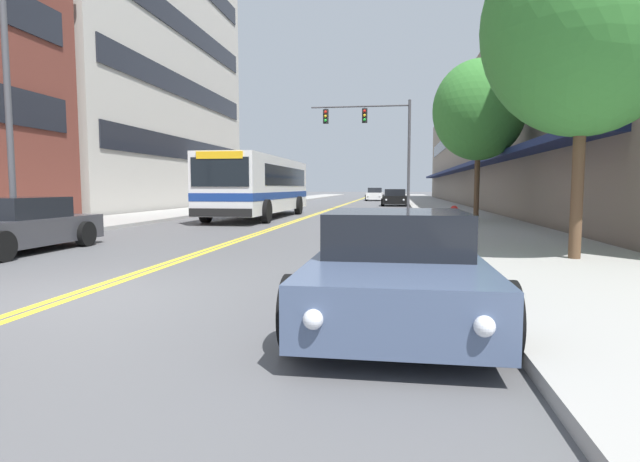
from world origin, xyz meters
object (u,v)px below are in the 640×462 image
traffic_signal_mast (376,132)px  street_lamp_left_near (19,69)px  car_white_moving_lead (375,195)px  street_tree_right_mid (479,110)px  city_bus (261,184)px  street_tree_right_near (585,25)px  car_champagne_parked_left_near (278,198)px  car_slate_blue_parked_right_foreground (397,268)px  fire_hydrant (454,222)px  car_dark_grey_parked_left_mid (13,227)px  car_black_parked_right_mid (395,198)px

traffic_signal_mast → street_lamp_left_near: bearing=-110.4°
car_white_moving_lead → street_tree_right_mid: size_ratio=0.72×
street_lamp_left_near → city_bus: bearing=77.9°
street_lamp_left_near → street_tree_right_near: size_ratio=1.16×
car_champagne_parked_left_near → car_slate_blue_parked_right_foreground: car_champagne_parked_left_near is taller
traffic_signal_mast → fire_hydrant: (2.87, -19.48, -4.47)m
city_bus → street_tree_right_near: street_tree_right_near is taller
street_lamp_left_near → street_tree_right_mid: bearing=37.7°
street_tree_right_mid → fire_hydrant: 8.83m
car_dark_grey_parked_left_mid → car_black_parked_right_mid: (8.62, 30.60, 0.03)m
city_bus → street_tree_right_near: size_ratio=1.78×
city_bus → street_tree_right_mid: bearing=-16.1°
car_slate_blue_parked_right_foreground → street_tree_right_mid: size_ratio=0.64×
city_bus → car_dark_grey_parked_left_mid: city_bus is taller
car_slate_blue_parked_right_foreground → car_white_moving_lead: size_ratio=0.90×
traffic_signal_mast → street_tree_right_mid: traffic_signal_mast is taller
car_slate_blue_parked_right_foreground → street_tree_right_near: (3.39, 4.39, 3.91)m
car_dark_grey_parked_left_mid → street_tree_right_near: bearing=-0.6°
traffic_signal_mast → street_lamp_left_near: (-8.02, -21.55, -0.60)m
car_champagne_parked_left_near → street_lamp_left_near: (-0.55, -25.24, 3.80)m
car_slate_blue_parked_right_foreground → street_lamp_left_near: bearing=148.6°
car_champagne_parked_left_near → car_slate_blue_parked_right_foreground: (8.83, -30.97, -0.07)m
city_bus → car_black_parked_right_mid: 18.04m
city_bus → car_slate_blue_parked_right_foreground: 19.54m
car_champagne_parked_left_near → street_lamp_left_near: 25.53m
city_bus → car_white_moving_lead: (4.30, 31.88, -0.99)m
traffic_signal_mast → street_tree_right_mid: size_ratio=1.09×
car_champagne_parked_left_near → street_tree_right_near: street_tree_right_near is taller
traffic_signal_mast → fire_hydrant: bearing=-81.6°
car_champagne_parked_left_near → car_dark_grey_parked_left_mid: 26.46m
street_lamp_left_near → fire_hydrant: size_ratio=8.39×
street_tree_right_near → city_bus: bearing=125.8°
city_bus → car_black_parked_right_mid: (6.56, 16.78, -1.03)m
city_bus → car_dark_grey_parked_left_mid: bearing=-98.5°
car_champagne_parked_left_near → car_white_moving_lead: car_white_moving_lead is taller
traffic_signal_mast → street_tree_right_mid: (4.60, -11.81, -0.45)m
city_bus → car_champagne_parked_left_near: (-2.15, 12.64, -1.00)m
car_slate_blue_parked_right_foreground → car_white_moving_lead: (-2.38, 50.21, 0.08)m
traffic_signal_mast → street_lamp_left_near: 23.00m
city_bus → street_lamp_left_near: bearing=-102.1°
car_slate_blue_parked_right_foreground → car_black_parked_right_mid: bearing=90.2°
street_lamp_left_near → street_tree_right_mid: size_ratio=1.14×
car_champagne_parked_left_near → street_tree_right_near: (12.22, -26.58, 3.84)m
fire_hydrant → car_white_moving_lead: bearing=95.2°
street_lamp_left_near → street_tree_right_mid: (12.62, 9.74, 0.15)m
car_black_parked_right_mid → car_slate_blue_parked_right_foreground: bearing=-89.8°
car_black_parked_right_mid → city_bus: bearing=-111.4°
traffic_signal_mast → street_tree_right_near: bearing=-78.3°
car_champagne_parked_left_near → fire_hydrant: size_ratio=5.19×
city_bus → car_champagne_parked_left_near: city_bus is taller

